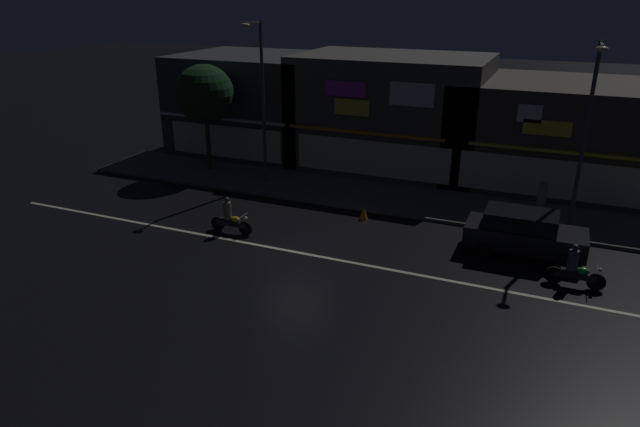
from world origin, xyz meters
TOP-DOWN VIEW (x-y plane):
  - ground_plane at (0.00, 0.00)m, footprint 140.00×140.00m
  - lane_divider_stripe at (0.00, 0.00)m, footprint 27.30×0.16m
  - sidewalk_far at (0.00, 7.05)m, footprint 28.74×4.05m
  - storefront_left_block at (-8.62, 12.73)m, footprint 8.73×7.49m
  - storefront_center_block at (8.62, 12.77)m, footprint 10.41×7.57m
  - storefront_right_block at (0.00, 12.37)m, footprint 10.06×6.76m
  - streetlamp_west at (-4.90, 6.67)m, footprint 0.44×1.64m
  - streetlamp_mid at (9.52, 6.09)m, footprint 0.44×1.64m
  - pedestrian_on_sidewalk at (8.29, 6.85)m, footprint 0.35×0.35m
  - street_tree at (-8.66, 7.46)m, footprint 3.07×3.07m
  - parked_car_near_kerb at (7.91, 3.24)m, footprint 4.30×1.98m
  - motorcycle_lead at (9.71, 1.26)m, footprint 1.90×0.60m
  - motorcycle_following at (-3.23, 0.67)m, footprint 1.90×0.60m
  - traffic_cone at (1.31, 4.19)m, footprint 0.36×0.36m

SIDE VIEW (x-z plane):
  - ground_plane at x=0.00m, z-range 0.00..0.00m
  - lane_divider_stripe at x=0.00m, z-range 0.00..0.01m
  - sidewalk_far at x=0.00m, z-range 0.00..0.14m
  - traffic_cone at x=1.31m, z-range 0.00..0.55m
  - motorcycle_lead at x=9.71m, z-range -0.13..1.39m
  - motorcycle_following at x=-3.23m, z-range -0.13..1.39m
  - parked_car_near_kerb at x=7.91m, z-range 0.03..1.70m
  - pedestrian_on_sidewalk at x=8.29m, z-range 0.08..1.91m
  - storefront_center_block at x=8.62m, z-range 0.00..5.13m
  - storefront_left_block at x=-8.62m, z-range 0.00..5.72m
  - storefront_right_block at x=0.00m, z-range 0.00..6.07m
  - street_tree at x=-8.66m, z-range 1.39..6.99m
  - streetlamp_mid at x=9.52m, z-range 0.79..8.20m
  - streetlamp_west at x=-4.90m, z-range 0.79..8.63m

